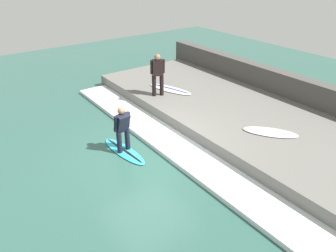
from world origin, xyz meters
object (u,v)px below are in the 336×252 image
surfboard_spare (270,132)px  surfer_waiting_near (158,73)px  surfboard_waiting_near (170,89)px  surfboard_riding (124,151)px  surfer_riding (122,127)px

surfboard_spare → surfer_waiting_near: bearing=103.0°
surfer_waiting_near → surfboard_waiting_near: surfer_waiting_near is taller
surfboard_riding → surfer_riding: 0.81m
surfer_riding → surfboard_spare: size_ratio=0.86×
surfer_riding → surfer_waiting_near: (2.66, 2.07, 0.55)m
surfboard_spare → surfboard_waiting_near: bearing=93.9°
surfer_riding → surfboard_waiting_near: (3.37, 2.24, -0.31)m
surfer_waiting_near → surfboard_spare: 4.62m
surfboard_riding → surfboard_spare: bearing=-32.6°
surfboard_waiting_near → surfer_riding: bearing=-146.4°
surfer_waiting_near → surfboard_riding: bearing=-142.1°
surfboard_riding → surfer_riding: size_ratio=1.39×
surfboard_riding → surfer_waiting_near: surfer_waiting_near is taller
surfboard_riding → surfer_waiting_near: bearing=37.9°
surfer_riding → surfer_waiting_near: 3.41m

